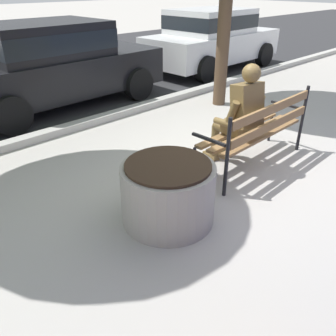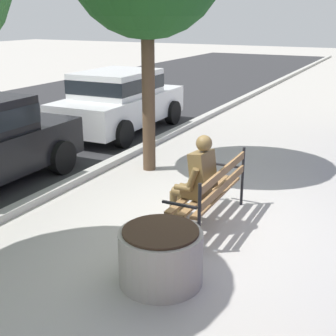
{
  "view_description": "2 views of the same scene",
  "coord_description": "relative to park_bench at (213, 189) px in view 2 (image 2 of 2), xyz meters",
  "views": [
    {
      "loc": [
        -3.65,
        -2.1,
        2.2
      ],
      "look_at": [
        -1.58,
        0.04,
        0.6
      ],
      "focal_mm": 37.27,
      "sensor_mm": 36.0,
      "label": 1
    },
    {
      "loc": [
        -5.59,
        -2.1,
        2.87
      ],
      "look_at": [
        0.08,
        0.79,
        0.75
      ],
      "focal_mm": 49.01,
      "sensor_mm": 36.0,
      "label": 2
    }
  ],
  "objects": [
    {
      "name": "concrete_planter",
      "position": [
        -1.66,
        -0.05,
        -0.22
      ],
      "size": [
        0.94,
        0.94,
        0.64
      ],
      "color": "gray",
      "rests_on": "ground"
    },
    {
      "name": "bronze_statue_seated",
      "position": [
        -0.18,
        0.21,
        0.12
      ],
      "size": [
        0.72,
        0.79,
        1.37
      ],
      "color": "brown",
      "rests_on": "ground"
    },
    {
      "name": "curb_stone",
      "position": [
        -0.08,
        2.82,
        -0.48
      ],
      "size": [
        60.0,
        0.2,
        0.12
      ],
      "primitive_type": "cube",
      "color": "#B2AFA8",
      "rests_on": "ground"
    },
    {
      "name": "parked_car_white",
      "position": [
        4.12,
        4.2,
        0.3
      ],
      "size": [
        4.14,
        2.0,
        1.56
      ],
      "color": "silver",
      "rests_on": "ground"
    },
    {
      "name": "ground_plane",
      "position": [
        -0.08,
        -0.08,
        -0.54
      ],
      "size": [
        80.0,
        80.0,
        0.0
      ],
      "primitive_type": "plane",
      "color": "#ADA8A0"
    },
    {
      "name": "park_bench",
      "position": [
        0.0,
        0.0,
        0.0
      ],
      "size": [
        1.81,
        0.55,
        0.95
      ],
      "color": "olive",
      "rests_on": "ground"
    }
  ]
}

